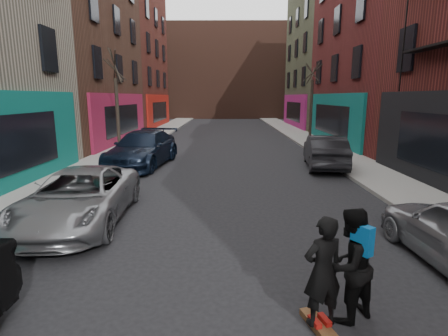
{
  "coord_description": "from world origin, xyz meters",
  "views": [
    {
      "loc": [
        -0.03,
        -1.96,
        3.29
      ],
      "look_at": [
        -0.08,
        6.28,
        1.6
      ],
      "focal_mm": 28.0,
      "sensor_mm": 36.0,
      "label": 1
    }
  ],
  "objects_px": {
    "parked_left_end": "(143,149)",
    "pedestrian": "(349,264)",
    "parked_right_end": "(325,151)",
    "tree_right_far": "(312,93)",
    "skateboard": "(319,326)",
    "tree_left_far": "(116,95)",
    "parked_left_far": "(80,197)",
    "skateboarder": "(323,271)"
  },
  "relations": [
    {
      "from": "skateboard",
      "to": "pedestrian",
      "type": "relative_size",
      "value": 0.46
    },
    {
      "from": "skateboarder",
      "to": "parked_left_far",
      "type": "bearing_deg",
      "value": -55.91
    },
    {
      "from": "parked_left_end",
      "to": "parked_right_end",
      "type": "bearing_deg",
      "value": 4.54
    },
    {
      "from": "parked_left_end",
      "to": "pedestrian",
      "type": "bearing_deg",
      "value": -56.79
    },
    {
      "from": "pedestrian",
      "to": "parked_left_end",
      "type": "bearing_deg",
      "value": -95.67
    },
    {
      "from": "parked_left_end",
      "to": "skateboard",
      "type": "bearing_deg",
      "value": -59.1
    },
    {
      "from": "tree_right_far",
      "to": "skateboard",
      "type": "bearing_deg",
      "value": -102.81
    },
    {
      "from": "tree_right_far",
      "to": "skateboarder",
      "type": "bearing_deg",
      "value": -102.81
    },
    {
      "from": "parked_left_far",
      "to": "parked_right_end",
      "type": "xyz_separation_m",
      "value": [
        8.48,
        7.41,
        0.06
      ]
    },
    {
      "from": "parked_left_far",
      "to": "skateboard",
      "type": "distance_m",
      "value": 6.82
    },
    {
      "from": "parked_left_end",
      "to": "pedestrian",
      "type": "distance_m",
      "value": 13.24
    },
    {
      "from": "tree_right_far",
      "to": "parked_left_end",
      "type": "distance_m",
      "value": 14.13
    },
    {
      "from": "parked_left_far",
      "to": "pedestrian",
      "type": "xyz_separation_m",
      "value": [
        5.66,
        -4.1,
        0.17
      ]
    },
    {
      "from": "skateboarder",
      "to": "parked_right_end",
      "type": "bearing_deg",
      "value": -121.47
    },
    {
      "from": "tree_left_far",
      "to": "tree_right_far",
      "type": "distance_m",
      "value": 13.78
    },
    {
      "from": "parked_left_far",
      "to": "parked_right_end",
      "type": "bearing_deg",
      "value": 38.03
    },
    {
      "from": "tree_left_far",
      "to": "parked_left_end",
      "type": "height_order",
      "value": "tree_left_far"
    },
    {
      "from": "tree_right_far",
      "to": "parked_right_end",
      "type": "height_order",
      "value": "tree_right_far"
    },
    {
      "from": "parked_left_end",
      "to": "skateboarder",
      "type": "bearing_deg",
      "value": -59.1
    },
    {
      "from": "parked_left_far",
      "to": "skateboard",
      "type": "height_order",
      "value": "parked_left_far"
    },
    {
      "from": "skateboard",
      "to": "skateboarder",
      "type": "relative_size",
      "value": 0.5
    },
    {
      "from": "tree_right_far",
      "to": "pedestrian",
      "type": "height_order",
      "value": "tree_right_far"
    },
    {
      "from": "tree_left_far",
      "to": "skateboard",
      "type": "bearing_deg",
      "value": -64.13
    },
    {
      "from": "parked_left_far",
      "to": "parked_left_end",
      "type": "xyz_separation_m",
      "value": [
        -0.17,
        7.79,
        0.13
      ]
    },
    {
      "from": "parked_left_far",
      "to": "skateboarder",
      "type": "xyz_separation_m",
      "value": [
        5.2,
        -4.37,
        0.2
      ]
    },
    {
      "from": "parked_left_end",
      "to": "pedestrian",
      "type": "xyz_separation_m",
      "value": [
        5.84,
        -11.89,
        0.05
      ]
    },
    {
      "from": "pedestrian",
      "to": "skateboarder",
      "type": "bearing_deg",
      "value": -1.81
    },
    {
      "from": "parked_left_end",
      "to": "skateboarder",
      "type": "distance_m",
      "value": 13.29
    },
    {
      "from": "skateboarder",
      "to": "tree_right_far",
      "type": "bearing_deg",
      "value": -118.68
    },
    {
      "from": "tree_left_far",
      "to": "pedestrian",
      "type": "relative_size",
      "value": 3.75
    },
    {
      "from": "parked_left_end",
      "to": "parked_right_end",
      "type": "height_order",
      "value": "parked_left_end"
    },
    {
      "from": "tree_left_far",
      "to": "parked_left_end",
      "type": "distance_m",
      "value": 4.72
    },
    {
      "from": "parked_left_end",
      "to": "skateboard",
      "type": "xyz_separation_m",
      "value": [
        5.37,
        -12.15,
        -0.78
      ]
    },
    {
      "from": "tree_right_far",
      "to": "parked_left_far",
      "type": "distance_m",
      "value": 20.08
    },
    {
      "from": "parked_left_far",
      "to": "parked_left_end",
      "type": "distance_m",
      "value": 7.79
    },
    {
      "from": "tree_right_far",
      "to": "pedestrian",
      "type": "relative_size",
      "value": 3.92
    },
    {
      "from": "pedestrian",
      "to": "tree_right_far",
      "type": "bearing_deg",
      "value": -133.6
    },
    {
      "from": "skateboarder",
      "to": "pedestrian",
      "type": "xyz_separation_m",
      "value": [
        0.47,
        0.27,
        -0.03
      ]
    },
    {
      "from": "tree_right_far",
      "to": "parked_left_far",
      "type": "relative_size",
      "value": 1.35
    },
    {
      "from": "tree_right_far",
      "to": "parked_right_end",
      "type": "relative_size",
      "value": 1.47
    },
    {
      "from": "parked_left_end",
      "to": "skateboard",
      "type": "distance_m",
      "value": 13.31
    },
    {
      "from": "tree_left_far",
      "to": "pedestrian",
      "type": "height_order",
      "value": "tree_left_far"
    }
  ]
}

